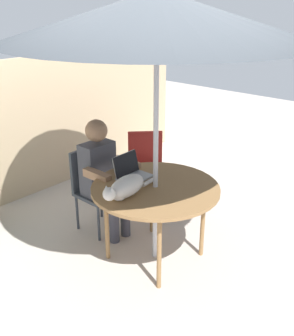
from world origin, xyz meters
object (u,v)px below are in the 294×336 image
Objects in this scene: chair_empty at (146,164)px; patio_table at (155,192)px; person_seated at (103,172)px; laptop at (130,171)px; chair_occupied at (93,183)px; patio_umbrella at (157,16)px; cat at (125,187)px.

patio_table is at bearing -133.69° from chair_empty.
patio_table is at bearing -90.00° from person_seated.
laptop is (-0.76, -0.48, 0.30)m from chair_empty.
chair_occupied is 0.76m from chair_empty.
cat is (-0.31, 0.07, -1.34)m from patio_umbrella.
cat is at bearing -145.79° from chair_empty.
patio_umbrella is 1.87m from chair_occupied.
chair_occupied is at bearing 90.00° from patio_umbrella.
laptop is at bearing 89.27° from patio_umbrella.
person_seated is at bearing -90.00° from chair_occupied.
person_seated is 3.96× the size of laptop.
patio_table is 0.88m from chair_occupied.
laptop reaches higher than cat.
person_seated is (0.00, 0.70, -0.01)m from patio_table.
chair_occupied is at bearing 90.42° from laptop.
cat is (-0.31, -0.79, 0.32)m from chair_occupied.
person_seated is at bearing 90.00° from patio_umbrella.
person_seated reaches higher than cat.
chair_empty is at bearing 46.31° from patio_umbrella.
patio_umbrella reaches higher than cat.
cat is (-0.31, -0.63, 0.15)m from person_seated.
laptop reaches higher than patio_table.
chair_empty is at bearing 32.66° from laptop.
chair_occupied reaches higher than patio_table.
patio_umbrella is 2.01× the size of person_seated.
chair_empty is (0.76, -0.06, 0.00)m from chair_occupied.
patio_umbrella is 7.95× the size of laptop.
person_seated reaches higher than chair_empty.
chair_occupied is (0.00, 0.86, -1.66)m from patio_umbrella.
patio_table is 3.76× the size of laptop.
patio_umbrella reaches higher than person_seated.
laptop reaches higher than chair_empty.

